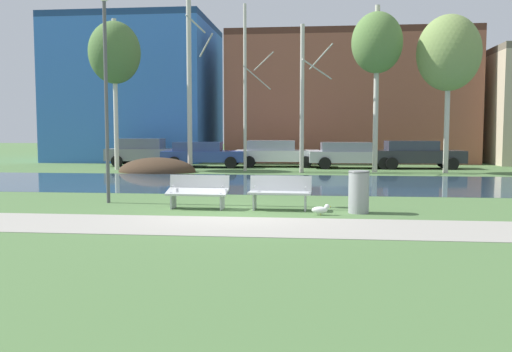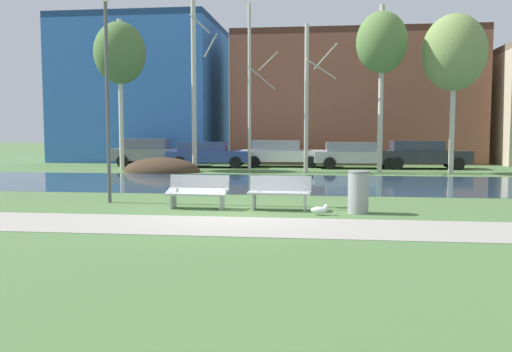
# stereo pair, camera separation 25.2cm
# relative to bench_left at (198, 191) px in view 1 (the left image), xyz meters

# --- Properties ---
(ground_plane) EXTENTS (120.00, 120.00, 0.00)m
(ground_plane) POSITION_rel_bench_left_xyz_m (1.07, 9.15, -0.47)
(ground_plane) COLOR #4C703D
(paved_path_strip) EXTENTS (60.00, 2.38, 0.01)m
(paved_path_strip) POSITION_rel_bench_left_xyz_m (1.07, -2.50, -0.47)
(paved_path_strip) COLOR #9E998E
(paved_path_strip) RESTS_ON ground
(river_band) EXTENTS (80.00, 7.83, 0.01)m
(river_band) POSITION_rel_bench_left_xyz_m (1.07, 7.10, -0.47)
(river_band) COLOR #2D475B
(river_band) RESTS_ON ground
(soil_mound) EXTENTS (3.83, 2.56, 1.44)m
(soil_mound) POSITION_rel_bench_left_xyz_m (-4.64, 12.10, -0.47)
(soil_mound) COLOR #423021
(soil_mound) RESTS_ON ground
(bench_left) EXTENTS (1.62, 0.62, 0.87)m
(bench_left) POSITION_rel_bench_left_xyz_m (0.00, 0.00, 0.00)
(bench_left) COLOR #B2B5B7
(bench_left) RESTS_ON ground
(bench_right) EXTENTS (1.62, 0.62, 0.87)m
(bench_right) POSITION_rel_bench_left_xyz_m (2.15, 0.00, 0.00)
(bench_right) COLOR #B2B5B7
(bench_right) RESTS_ON ground
(trash_bin) EXTENTS (0.53, 0.53, 1.05)m
(trash_bin) POSITION_rel_bench_left_xyz_m (4.12, -0.31, 0.07)
(trash_bin) COLOR gray
(trash_bin) RESTS_ON ground
(seagull) EXTENTS (0.47, 0.17, 0.27)m
(seagull) POSITION_rel_bench_left_xyz_m (3.19, -0.75, -0.34)
(seagull) COLOR white
(seagull) RESTS_ON ground
(streetlamp) EXTENTS (0.32, 0.32, 5.89)m
(streetlamp) POSITION_rel_bench_left_xyz_m (-2.77, 0.88, 3.41)
(streetlamp) COLOR #4C4C51
(streetlamp) RESTS_ON ground
(birch_far_left) EXTENTS (2.62, 2.62, 7.67)m
(birch_far_left) POSITION_rel_bench_left_xyz_m (-7.13, 13.33, 5.47)
(birch_far_left) COLOR beige
(birch_far_left) RESTS_ON ground
(birch_left) EXTENTS (1.35, 2.07, 9.16)m
(birch_left) POSITION_rel_bench_left_xyz_m (-3.09, 12.63, 4.19)
(birch_left) COLOR #BCB7A8
(birch_left) RESTS_ON ground
(birch_center_left) EXTENTS (1.53, 2.74, 8.23)m
(birch_center_left) POSITION_rel_bench_left_xyz_m (-0.39, 13.22, 3.69)
(birch_center_left) COLOR #BCB7A8
(birch_center_left) RESTS_ON ground
(birch_center) EXTENTS (1.56, 2.84, 7.07)m
(birch_center) POSITION_rel_bench_left_xyz_m (2.46, 12.58, 3.18)
(birch_center) COLOR #BCB7A8
(birch_center) RESTS_ON ground
(birch_center_right) EXTENTS (2.42, 2.42, 7.97)m
(birch_center_right) POSITION_rel_bench_left_xyz_m (5.95, 13.05, 5.69)
(birch_center_right) COLOR #BCB7A8
(birch_center_right) RESTS_ON ground
(birch_right) EXTENTS (2.98, 2.98, 7.48)m
(birch_right) POSITION_rel_bench_left_xyz_m (9.29, 13.09, 5.19)
(birch_right) COLOR beige
(birch_right) RESTS_ON ground
(parked_van_nearest_grey) EXTENTS (4.61, 2.23, 1.58)m
(parked_van_nearest_grey) POSITION_rel_bench_left_xyz_m (-6.62, 16.54, 0.35)
(parked_van_nearest_grey) COLOR slate
(parked_van_nearest_grey) RESTS_ON ground
(parked_sedan_second_blue) EXTENTS (4.71, 2.26, 1.40)m
(parked_sedan_second_blue) POSITION_rel_bench_left_xyz_m (-3.11, 15.77, 0.28)
(parked_sedan_second_blue) COLOR #2D4793
(parked_sedan_second_blue) RESTS_ON ground
(parked_hatch_third_white) EXTENTS (4.77, 2.26, 1.48)m
(parked_hatch_third_white) POSITION_rel_bench_left_xyz_m (0.86, 16.69, 0.31)
(parked_hatch_third_white) COLOR silver
(parked_hatch_third_white) RESTS_ON ground
(parked_wagon_fourth_silver) EXTENTS (4.76, 2.15, 1.40)m
(parked_wagon_fourth_silver) POSITION_rel_bench_left_xyz_m (4.96, 15.88, 0.28)
(parked_wagon_fourth_silver) COLOR #B2B5BC
(parked_wagon_fourth_silver) RESTS_ON ground
(parked_suv_fifth_dark) EXTENTS (4.78, 2.15, 1.48)m
(parked_suv_fifth_dark) POSITION_rel_bench_left_xyz_m (8.43, 15.98, 0.31)
(parked_suv_fifth_dark) COLOR #282B30
(parked_suv_fifth_dark) RESTS_ON ground
(building_blue_store) EXTENTS (10.20, 9.16, 9.38)m
(building_blue_store) POSITION_rel_bench_left_xyz_m (-9.10, 23.18, 4.22)
(building_blue_store) COLOR #3870C6
(building_blue_store) RESTS_ON ground
(building_brick_low) EXTENTS (15.49, 6.12, 8.27)m
(building_brick_low) POSITION_rel_bench_left_xyz_m (5.18, 22.72, 3.66)
(building_brick_low) COLOR brown
(building_brick_low) RESTS_ON ground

